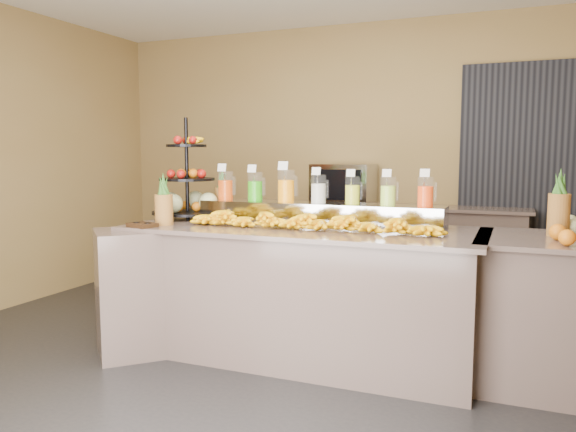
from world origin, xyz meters
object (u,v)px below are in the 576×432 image
Objects in this scene: fruit_stand at (191,192)px; oven_warmer at (344,184)px; banana_heap at (308,220)px; condiment_caddy at (142,225)px; pitcher_tray at (318,213)px.

fruit_stand is 1.31× the size of oven_warmer.
oven_warmer reaches higher than banana_heap.
condiment_caddy is (-1.11, -0.35, -0.05)m from banana_heap.
pitcher_tray is 1.28m from condiment_caddy.
fruit_stand reaches higher than banana_heap.
condiment_caddy is 2.50m from oven_warmer.
fruit_stand reaches higher than pitcher_tray.
pitcher_tray is 3.03× the size of oven_warmer.
fruit_stand is at bearing 166.63° from banana_heap.
fruit_stand is at bearing -111.29° from oven_warmer.
banana_heap is 1.13m from fruit_stand.
fruit_stand is (-1.05, -0.08, 0.13)m from pitcher_tray.
fruit_stand reaches higher than oven_warmer.
oven_warmer is (-0.35, 2.01, 0.14)m from banana_heap.
oven_warmer is at bearing 83.44° from fruit_stand.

